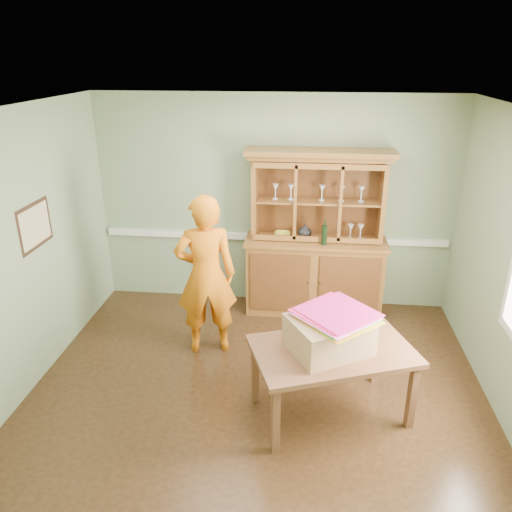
# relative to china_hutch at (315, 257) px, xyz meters

# --- Properties ---
(floor) EXTENTS (4.50, 4.50, 0.00)m
(floor) POSITION_rel_china_hutch_xyz_m (-0.55, -1.77, -0.73)
(floor) COLOR #4B2D18
(floor) RESTS_ON ground
(ceiling) EXTENTS (4.50, 4.50, 0.00)m
(ceiling) POSITION_rel_china_hutch_xyz_m (-0.55, -1.77, 1.97)
(ceiling) COLOR white
(ceiling) RESTS_ON wall_back
(wall_back) EXTENTS (4.50, 0.00, 4.50)m
(wall_back) POSITION_rel_china_hutch_xyz_m (-0.55, 0.23, 0.62)
(wall_back) COLOR gray
(wall_back) RESTS_ON floor
(wall_left) EXTENTS (0.00, 4.00, 4.00)m
(wall_left) POSITION_rel_china_hutch_xyz_m (-2.80, -1.77, 0.62)
(wall_left) COLOR gray
(wall_left) RESTS_ON floor
(wall_front) EXTENTS (4.50, 0.00, 4.50)m
(wall_front) POSITION_rel_china_hutch_xyz_m (-0.55, -3.77, 0.62)
(wall_front) COLOR gray
(wall_front) RESTS_ON floor
(chair_rail) EXTENTS (4.41, 0.05, 0.08)m
(chair_rail) POSITION_rel_china_hutch_xyz_m (-0.55, 0.21, 0.17)
(chair_rail) COLOR white
(chair_rail) RESTS_ON wall_back
(framed_map) EXTENTS (0.03, 0.60, 0.46)m
(framed_map) POSITION_rel_china_hutch_xyz_m (-2.78, -1.47, 0.82)
(framed_map) COLOR black
(framed_map) RESTS_ON wall_left
(china_hutch) EXTENTS (1.77, 0.58, 2.07)m
(china_hutch) POSITION_rel_china_hutch_xyz_m (0.00, 0.00, 0.00)
(china_hutch) COLOR brown
(china_hutch) RESTS_ON floor
(dining_table) EXTENTS (1.61, 1.27, 0.70)m
(dining_table) POSITION_rel_china_hutch_xyz_m (0.16, -2.04, -0.11)
(dining_table) COLOR brown
(dining_table) RESTS_ON floor
(cardboard_box) EXTENTS (0.83, 0.78, 0.30)m
(cardboard_box) POSITION_rel_china_hutch_xyz_m (0.11, -2.06, 0.12)
(cardboard_box) COLOR #A57755
(cardboard_box) RESTS_ON dining_table
(kite_stack) EXTENTS (0.79, 0.79, 0.05)m
(kite_stack) POSITION_rel_china_hutch_xyz_m (0.15, -2.03, 0.30)
(kite_stack) COLOR gold
(kite_stack) RESTS_ON cardboard_box
(person) EXTENTS (0.74, 0.58, 1.81)m
(person) POSITION_rel_china_hutch_xyz_m (-1.18, -1.07, 0.17)
(person) COLOR orange
(person) RESTS_ON floor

